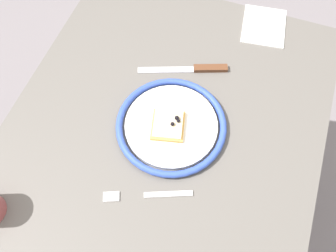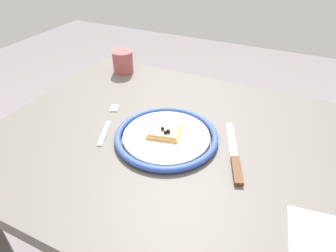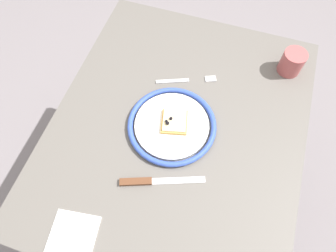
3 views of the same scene
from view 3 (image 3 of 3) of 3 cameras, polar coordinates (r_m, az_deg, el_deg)
ground_plane at (r=1.66m, az=1.07°, el=-12.38°), size 6.00×6.00×0.00m
dining_table at (r=1.02m, az=1.70°, el=-2.57°), size 0.93×0.77×0.77m
plate at (r=0.92m, az=0.73°, el=0.15°), size 0.27×0.27×0.02m
pizza_slice_near at (r=0.91m, az=1.11°, el=0.65°), size 0.10×0.10×0.03m
knife at (r=0.86m, az=-3.88°, el=-10.34°), size 0.10×0.23×0.01m
fork at (r=1.02m, az=3.55°, el=8.59°), size 0.09×0.19×0.00m
cup at (r=1.10m, az=22.27°, el=11.04°), size 0.08×0.08×0.08m
napkin at (r=0.87m, az=-17.72°, el=-19.91°), size 0.16×0.14×0.00m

